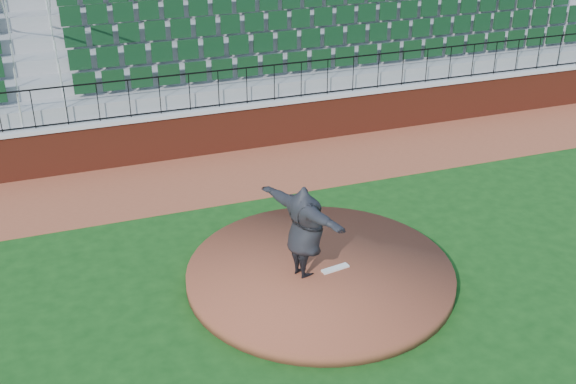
% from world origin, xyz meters
% --- Properties ---
extents(ground, '(90.00, 90.00, 0.00)m').
position_xyz_m(ground, '(0.00, 0.00, 0.00)').
color(ground, '#123F12').
rests_on(ground, ground).
extents(warning_track, '(34.00, 3.20, 0.01)m').
position_xyz_m(warning_track, '(0.00, 5.40, 0.01)').
color(warning_track, brown).
rests_on(warning_track, ground).
extents(field_wall, '(34.00, 0.35, 1.20)m').
position_xyz_m(field_wall, '(0.00, 7.00, 0.60)').
color(field_wall, maroon).
rests_on(field_wall, ground).
extents(wall_cap, '(34.00, 0.45, 0.10)m').
position_xyz_m(wall_cap, '(0.00, 7.00, 1.25)').
color(wall_cap, '#B7B7B7').
rests_on(wall_cap, field_wall).
extents(wall_railing, '(34.00, 0.05, 1.00)m').
position_xyz_m(wall_railing, '(0.00, 7.00, 1.80)').
color(wall_railing, black).
rests_on(wall_railing, wall_cap).
extents(seating_stands, '(34.00, 5.10, 4.60)m').
position_xyz_m(seating_stands, '(0.00, 9.72, 2.30)').
color(seating_stands, gray).
rests_on(seating_stands, ground).
extents(concourse_wall, '(34.00, 0.50, 5.50)m').
position_xyz_m(concourse_wall, '(0.00, 12.52, 2.75)').
color(concourse_wall, maroon).
rests_on(concourse_wall, ground).
extents(pitchers_mound, '(5.27, 5.27, 0.25)m').
position_xyz_m(pitchers_mound, '(0.16, 0.08, 0.12)').
color(pitchers_mound, brown).
rests_on(pitchers_mound, ground).
extents(pitching_rubber, '(0.59, 0.23, 0.04)m').
position_xyz_m(pitching_rubber, '(0.44, -0.04, 0.27)').
color(pitching_rubber, white).
rests_on(pitching_rubber, pitchers_mound).
extents(pitcher, '(1.36, 2.42, 1.90)m').
position_xyz_m(pitcher, '(-0.20, 0.02, 1.20)').
color(pitcher, black).
rests_on(pitcher, pitchers_mound).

